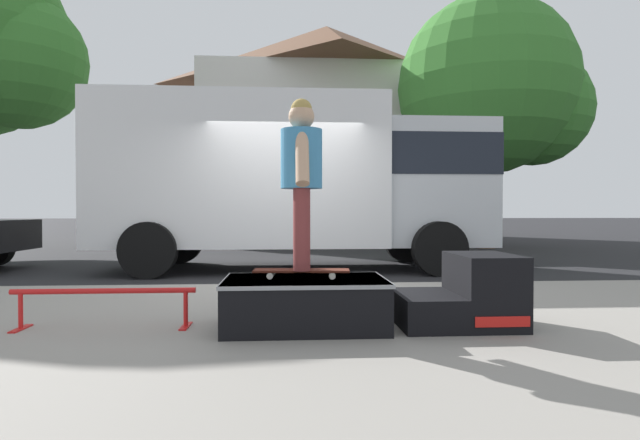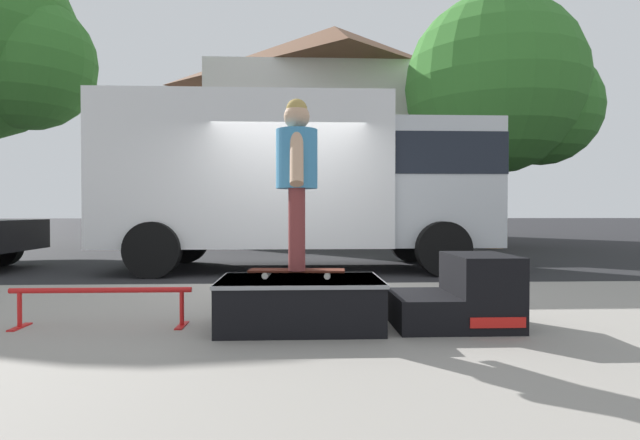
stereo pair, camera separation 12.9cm
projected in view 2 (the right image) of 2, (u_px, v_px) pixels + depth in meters
ground_plane at (288, 287)px, 7.06m from camera, size 140.00×140.00×0.00m
sidewalk_slab at (280, 335)px, 4.06m from camera, size 50.00×5.00×0.12m
skate_box at (300, 301)px, 4.07m from camera, size 1.31×0.82×0.40m
kicker_ramp at (462, 296)px, 4.12m from camera, size 0.97×0.74×0.59m
grind_rail at (101, 297)px, 4.08m from camera, size 1.46×0.28×0.32m
skateboard at (297, 271)px, 4.10m from camera, size 0.79×0.26×0.07m
skater_kid at (297, 169)px, 4.09m from camera, size 0.34×0.72×1.39m
box_truck at (301, 177)px, 9.24m from camera, size 6.91×2.63×3.05m
street_tree_main at (504, 91)px, 14.32m from camera, size 5.55×5.04×7.18m
house_behind at (335, 131)px, 19.82m from camera, size 9.54×8.23×8.40m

